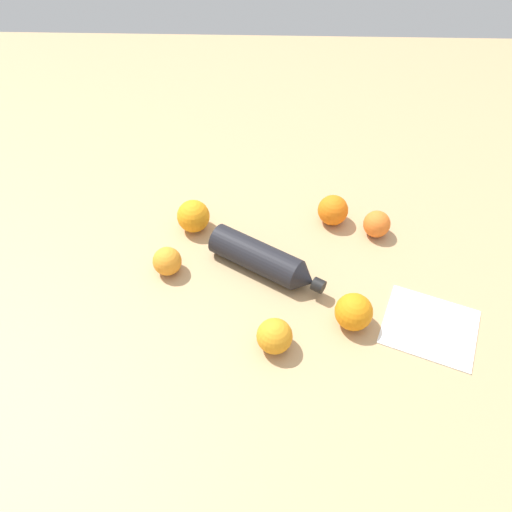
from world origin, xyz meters
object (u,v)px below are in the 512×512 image
water_bottle (264,260)px  orange_0 (333,210)px  orange_2 (354,312)px  folded_napkin (430,326)px  orange_4 (167,261)px  orange_3 (275,336)px  orange_1 (377,224)px  orange_5 (193,216)px

water_bottle → orange_0: (-0.16, 0.16, 0.00)m
orange_2 → folded_napkin: (0.01, 0.16, -0.03)m
orange_4 → folded_napkin: 0.56m
orange_0 → orange_3: bearing=-20.8°
folded_napkin → orange_1: bearing=-163.8°
orange_0 → orange_4: 0.40m
orange_2 → folded_napkin: size_ratio=0.42×
orange_1 → orange_2: size_ratio=0.83×
folded_napkin → orange_5: bearing=-118.3°
orange_1 → folded_napkin: orange_1 is taller
orange_3 → orange_4: (-0.19, -0.23, -0.00)m
orange_2 → orange_3: bearing=-69.1°
orange_2 → orange_5: 0.43m
orange_2 → orange_3: size_ratio=1.09×
orange_4 → folded_napkin: (0.13, 0.54, -0.03)m
orange_2 → orange_3: 0.17m
water_bottle → orange_4: 0.21m
water_bottle → folded_napkin: size_ratio=1.42×
orange_1 → orange_5: orange_5 is taller
orange_0 → folded_napkin: 0.35m
orange_4 → orange_2: bearing=71.7°
orange_0 → orange_5: (0.03, -0.33, 0.00)m
orange_5 → folded_napkin: size_ratio=0.43×
water_bottle → orange_4: bearing=-146.9°
orange_4 → orange_5: (-0.14, 0.04, 0.01)m
water_bottle → orange_2: bearing=-6.5°
orange_2 → orange_5: size_ratio=0.99×
water_bottle → orange_3: (0.19, 0.02, 0.00)m
orange_0 → water_bottle: bearing=-44.5°
orange_3 → orange_4: 0.30m
orange_1 → orange_2: (0.26, -0.08, 0.01)m
orange_2 → orange_4: (-0.13, -0.39, -0.01)m
orange_0 → orange_1: bearing=68.3°
orange_1 → orange_5: bearing=-90.8°
water_bottle → folded_napkin: (0.14, 0.33, -0.03)m
orange_2 → orange_5: same height
water_bottle → orange_3: bearing=-52.3°
folded_napkin → orange_4: bearing=-103.8°
orange_1 → orange_4: (0.13, -0.47, 0.00)m
orange_0 → orange_2: bearing=3.7°
orange_0 → orange_2: (0.30, 0.02, 0.00)m
orange_0 → folded_napkin: bearing=30.0°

